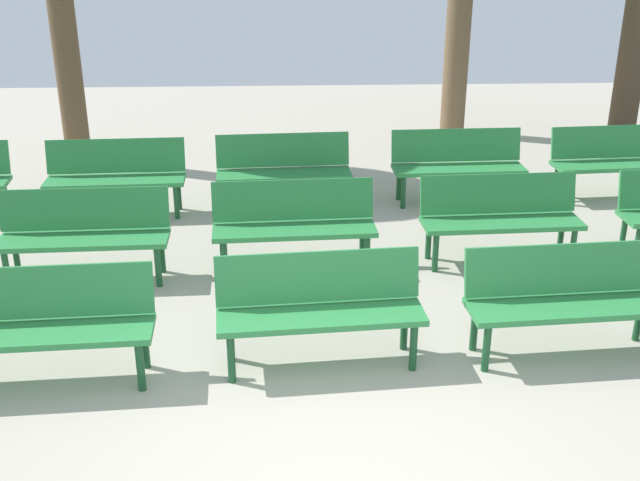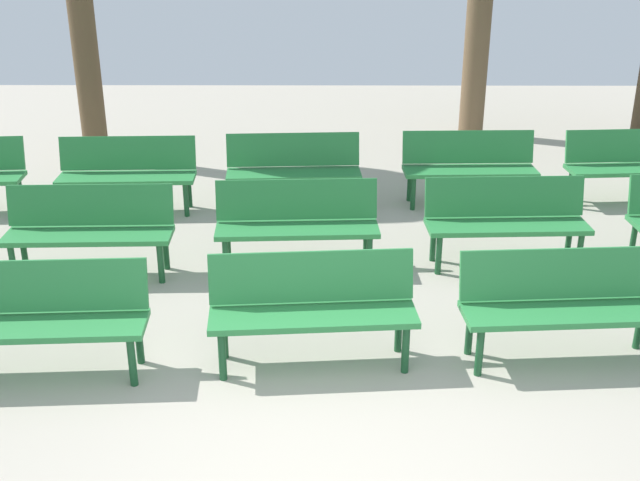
# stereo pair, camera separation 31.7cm
# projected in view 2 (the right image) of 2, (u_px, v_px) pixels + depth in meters

# --- Properties ---
(bench_r0_c1) EXTENTS (1.63, 0.57, 0.87)m
(bench_r0_c1) POSITION_uv_depth(u_px,v_px,m) (40.00, 313.00, 5.86)
(bench_r0_c1) COLOR #2D8442
(bench_r0_c1) RESTS_ON ground_plane
(bench_r0_c2) EXTENTS (1.63, 0.61, 0.87)m
(bench_r0_c2) POSITION_uv_depth(u_px,v_px,m) (312.00, 303.00, 6.02)
(bench_r0_c2) COLOR #2D8442
(bench_r0_c2) RESTS_ON ground_plane
(bench_r0_c3) EXTENTS (1.63, 0.59, 0.87)m
(bench_r0_c3) POSITION_uv_depth(u_px,v_px,m) (563.00, 300.00, 6.07)
(bench_r0_c3) COLOR #2D8442
(bench_r0_c3) RESTS_ON ground_plane
(bench_r1_c1) EXTENTS (1.62, 0.54, 0.87)m
(bench_r1_c1) POSITION_uv_depth(u_px,v_px,m) (90.00, 226.00, 7.52)
(bench_r1_c1) COLOR #2D8442
(bench_r1_c1) RESTS_ON ground_plane
(bench_r1_c2) EXTENTS (1.62, 0.56, 0.87)m
(bench_r1_c2) POSITION_uv_depth(u_px,v_px,m) (297.00, 220.00, 7.67)
(bench_r1_c2) COLOR #2D8442
(bench_r1_c2) RESTS_ON ground_plane
(bench_r1_c3) EXTENTS (1.62, 0.55, 0.87)m
(bench_r1_c3) POSITION_uv_depth(u_px,v_px,m) (506.00, 217.00, 7.75)
(bench_r1_c3) COLOR #2D8442
(bench_r1_c3) RESTS_ON ground_plane
(bench_r2_c1) EXTENTS (1.62, 0.55, 0.87)m
(bench_r2_c1) POSITION_uv_depth(u_px,v_px,m) (127.00, 170.00, 9.18)
(bench_r2_c1) COLOR #2D8442
(bench_r2_c1) RESTS_ON ground_plane
(bench_r2_c2) EXTENTS (1.63, 0.58, 0.87)m
(bench_r2_c2) POSITION_uv_depth(u_px,v_px,m) (293.00, 166.00, 9.32)
(bench_r2_c2) COLOR #2D8442
(bench_r2_c2) RESTS_ON ground_plane
(bench_r2_c3) EXTENTS (1.61, 0.53, 0.87)m
(bench_r2_c3) POSITION_uv_depth(u_px,v_px,m) (469.00, 163.00, 9.42)
(bench_r2_c3) COLOR #2D8442
(bench_r2_c3) RESTS_ON ground_plane
(bench_r2_c4) EXTENTS (1.63, 0.59, 0.87)m
(bench_r2_c4) POSITION_uv_depth(u_px,v_px,m) (632.00, 162.00, 9.48)
(bench_r2_c4) COLOR #2D8442
(bench_r2_c4) RESTS_ON ground_plane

